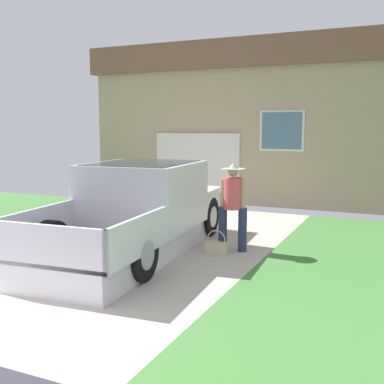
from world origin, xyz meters
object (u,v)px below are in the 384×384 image
at_px(handbag, 216,246).
at_px(wheeled_trash_bin, 97,183).
at_px(house_with_garage, 282,123).
at_px(pickup_truck, 142,210).
at_px(person_with_hat, 233,202).

height_order(handbag, wheeled_trash_bin, wheeled_trash_bin).
relative_size(handbag, house_with_garage, 0.04).
distance_m(pickup_truck, person_with_hat, 1.69).
bearing_deg(house_with_garage, person_with_hat, -82.31).
xyz_separation_m(person_with_hat, wheeled_trash_bin, (-5.63, 3.65, -0.33)).
relative_size(person_with_hat, wheeled_trash_bin, 1.53).
height_order(pickup_truck, house_with_garage, house_with_garage).
distance_m(pickup_truck, handbag, 1.53).
bearing_deg(pickup_truck, house_with_garage, 82.63).
height_order(person_with_hat, handbag, person_with_hat).
height_order(handbag, house_with_garage, house_with_garage).
xyz_separation_m(person_with_hat, house_with_garage, (-1.10, 8.12, 1.49)).
bearing_deg(house_with_garage, wheeled_trash_bin, -135.39).
bearing_deg(person_with_hat, pickup_truck, 16.98).
distance_m(pickup_truck, wheeled_trash_bin, 5.85).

